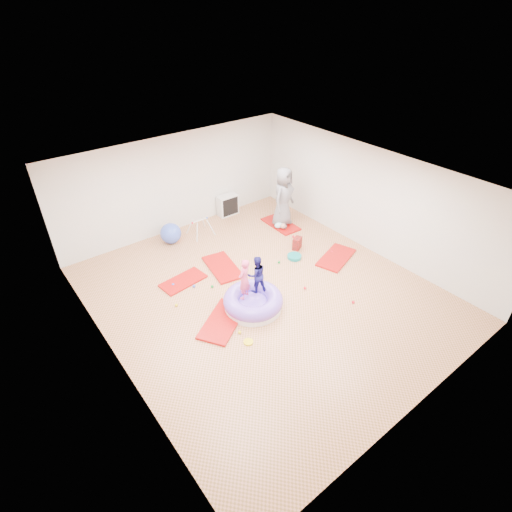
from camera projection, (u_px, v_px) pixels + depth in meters
room at (264, 243)px, 8.65m from camera, size 7.01×8.01×2.81m
gym_mat_front_left at (223, 321)px, 8.60m from camera, size 1.48×1.28×0.06m
gym_mat_mid_left at (183, 281)px, 9.78m from camera, size 1.17×0.68×0.05m
gym_mat_center_back at (222, 267)px, 10.26m from camera, size 0.87×1.39×0.05m
gym_mat_right at (336, 257)px, 10.63m from camera, size 1.40×1.00×0.05m
gym_mat_rear_right at (281, 224)px, 12.14m from camera, size 0.66×1.25×0.05m
inflatable_cushion at (253, 302)px, 8.92m from camera, size 1.34×1.34×0.42m
child_pink at (244, 277)px, 8.49m from camera, size 0.42×0.36×0.98m
child_navy at (256, 273)px, 8.70m from camera, size 0.51×0.44×0.90m
adult_caregiver at (283, 197)px, 11.60m from camera, size 1.02×0.84×1.79m
infant at (280, 225)px, 11.85m from camera, size 0.34×0.35×0.20m
ball_pit_balls at (258, 281)px, 9.75m from camera, size 4.47×3.18×0.07m
exercise_ball_blue at (171, 233)px, 11.16m from camera, size 0.58×0.58×0.58m
exercise_ball_orange at (173, 235)px, 11.25m from camera, size 0.44×0.44×0.44m
infant_play_gym at (200, 225)px, 11.48m from camera, size 0.65×0.62×0.50m
cube_shelf at (228, 205)px, 12.54m from camera, size 0.65×0.32×0.65m
balance_disc at (294, 257)px, 10.64m from camera, size 0.38×0.38×0.08m
backpack at (297, 243)px, 10.96m from camera, size 0.34×0.29×0.34m
yellow_toy at (248, 342)px, 8.10m from camera, size 0.20×0.20×0.03m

